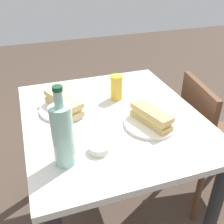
% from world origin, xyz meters
% --- Properties ---
extents(ground_plane, '(8.00, 8.00, 0.00)m').
position_xyz_m(ground_plane, '(0.00, 0.00, 0.00)').
color(ground_plane, '#47382D').
extents(dining_table, '(0.94, 0.83, 0.78)m').
position_xyz_m(dining_table, '(0.00, 0.00, 0.64)').
color(dining_table, beige).
rests_on(dining_table, ground).
extents(chair_far, '(0.45, 0.45, 0.85)m').
position_xyz_m(chair_far, '(-0.01, 0.61, 0.49)').
color(chair_far, brown).
rests_on(chair_far, ground).
extents(plate_near, '(0.24, 0.24, 0.01)m').
position_xyz_m(plate_near, '(-0.12, -0.21, 0.79)').
color(plate_near, white).
rests_on(plate_near, dining_table).
extents(baguette_sandwich_near, '(0.26, 0.16, 0.07)m').
position_xyz_m(baguette_sandwich_near, '(-0.12, -0.21, 0.83)').
color(baguette_sandwich_near, '#DBB77A').
rests_on(baguette_sandwich_near, plate_near).
extents(knife_near, '(0.18, 0.04, 0.01)m').
position_xyz_m(knife_near, '(-0.15, -0.16, 0.80)').
color(knife_near, silver).
rests_on(knife_near, plate_near).
extents(plate_far, '(0.24, 0.24, 0.01)m').
position_xyz_m(plate_far, '(0.14, 0.14, 0.79)').
color(plate_far, silver).
rests_on(plate_far, dining_table).
extents(baguette_sandwich_far, '(0.22, 0.13, 0.07)m').
position_xyz_m(baguette_sandwich_far, '(0.14, 0.14, 0.83)').
color(baguette_sandwich_far, tan).
rests_on(baguette_sandwich_far, plate_far).
extents(knife_far, '(0.18, 0.02, 0.01)m').
position_xyz_m(knife_far, '(0.11, 0.19, 0.80)').
color(knife_far, silver).
rests_on(knife_far, plate_far).
extents(water_bottle, '(0.08, 0.08, 0.32)m').
position_xyz_m(water_bottle, '(0.26, -0.27, 0.91)').
color(water_bottle, '#99C6B7').
rests_on(water_bottle, dining_table).
extents(beer_glass, '(0.06, 0.06, 0.13)m').
position_xyz_m(beer_glass, '(-0.16, 0.08, 0.85)').
color(beer_glass, gold).
rests_on(beer_glass, dining_table).
extents(olive_bowl, '(0.08, 0.08, 0.03)m').
position_xyz_m(olive_bowl, '(0.24, -0.13, 0.79)').
color(olive_bowl, silver).
rests_on(olive_bowl, dining_table).
extents(paper_napkin, '(0.18, 0.18, 0.00)m').
position_xyz_m(paper_napkin, '(-0.19, 0.24, 0.78)').
color(paper_napkin, white).
rests_on(paper_napkin, dining_table).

